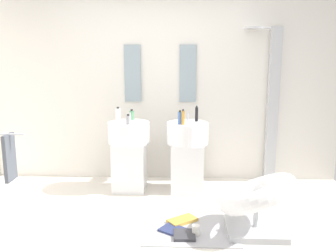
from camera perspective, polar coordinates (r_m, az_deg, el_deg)
The scene contains 20 objects.
ground_plane at distance 3.81m, azimuth -2.72°, elevation -16.11°, with size 4.80×3.60×0.04m, color silver.
rear_partition at distance 5.05m, azimuth -1.16°, elevation 6.39°, with size 4.80×0.10×2.60m, color silver.
pedestal_sink_left at distance 4.72m, azimuth -5.97°, elevation -4.03°, with size 0.51×0.51×0.98m.
pedestal_sink_right at distance 4.67m, azimuth 2.98°, elevation -4.15°, with size 0.51×0.51×0.98m.
vanity_mirror_left at distance 5.00m, azimuth -5.45°, elevation 8.04°, with size 0.22×0.03×0.75m, color #8C9EA8.
vanity_mirror_right at distance 4.95m, azimuth 3.06°, elevation 8.05°, with size 0.22×0.03×0.75m, color #8C9EA8.
shower_column at distance 5.07m, azimuth 15.67°, elevation 3.49°, with size 0.49×0.24×2.05m.
lounge_chair at distance 3.74m, azimuth 13.47°, elevation -10.77°, with size 1.06×1.06×0.65m.
towel_rack at distance 4.25m, azimuth -23.50°, elevation -4.73°, with size 0.37×0.22×0.95m.
area_rug at distance 3.83m, azimuth 3.57°, elevation -15.56°, with size 0.93×0.70×0.01m, color #B2B2B7.
magazine_charcoal at distance 3.68m, azimuth 2.52°, elevation -16.39°, with size 0.21×0.22×0.03m, color #38383D.
magazine_navy at distance 3.78m, azimuth 0.75°, elevation -15.66°, with size 0.24×0.19×0.02m, color navy.
magazine_ochre at distance 3.96m, azimuth 2.21°, elevation -14.27°, with size 0.30×0.16×0.03m, color gold.
coffee_mug at distance 3.70m, azimuth 4.30°, elevation -15.64°, with size 0.07×0.07×0.10m, color white.
soap_bottle_grey at distance 4.49m, azimuth -6.13°, elevation 0.96°, with size 0.05×0.05×0.12m.
soap_bottle_black at distance 4.67m, azimuth 4.42°, elevation 1.84°, with size 0.04×0.04×0.20m.
soap_bottle_green at distance 4.78m, azimuth -5.59°, elevation 1.68°, with size 0.06×0.06×0.13m.
soap_bottle_amber at distance 4.44m, azimuth 2.33°, elevation 1.32°, with size 0.04×0.04×0.19m.
soap_bottle_white at distance 4.74m, azimuth -7.69°, elevation 1.80°, with size 0.06×0.06×0.18m.
soap_bottle_blue at distance 4.48m, azimuth 1.84°, elevation 1.28°, with size 0.05×0.05×0.17m.
Camera 1 is at (0.32, -3.37, 1.74)m, focal length 39.66 mm.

